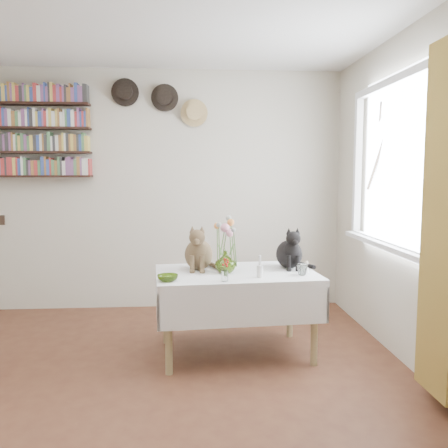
{
  "coord_description": "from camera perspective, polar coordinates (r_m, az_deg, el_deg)",
  "views": [
    {
      "loc": [
        0.39,
        -2.78,
        1.43
      ],
      "look_at": [
        0.65,
        0.75,
        1.05
      ],
      "focal_mm": 38.0,
      "sensor_mm": 36.0,
      "label": 1
    }
  ],
  "objects": [
    {
      "name": "tabby_cat",
      "position": [
        3.8,
        -3.07,
        -2.69
      ],
      "size": [
        0.28,
        0.34,
        0.37
      ],
      "primitive_type": null,
      "rotation": [
        0.0,
        0.0,
        -0.1
      ],
      "color": "olive",
      "rests_on": "dining_table"
    },
    {
      "name": "room",
      "position": [
        2.81,
        -12.21,
        2.33
      ],
      "size": [
        4.08,
        4.58,
        2.58
      ],
      "color": "brown",
      "rests_on": "ground"
    },
    {
      "name": "porcelain_figurine",
      "position": [
        3.74,
        9.91,
        -5.19
      ],
      "size": [
        0.05,
        0.05,
        0.09
      ],
      "color": "white",
      "rests_on": "dining_table"
    },
    {
      "name": "black_cat",
      "position": [
        3.89,
        7.85,
        -2.72
      ],
      "size": [
        0.24,
        0.3,
        0.35
      ],
      "primitive_type": null,
      "rotation": [
        0.0,
        0.0,
        0.04
      ],
      "color": "black",
      "rests_on": "dining_table"
    },
    {
      "name": "bookshelf_unit",
      "position": [
        5.18,
        -21.3,
        10.28
      ],
      "size": [
        1.0,
        0.16,
        0.91
      ],
      "color": "black",
      "rests_on": "room"
    },
    {
      "name": "curtain",
      "position": [
        3.07,
        25.23,
        0.32
      ],
      "size": [
        0.12,
        0.38,
        2.1
      ],
      "primitive_type": "cube",
      "color": "brown",
      "rests_on": "room"
    },
    {
      "name": "berry_jar",
      "position": [
        3.38,
        0.1,
        -5.5
      ],
      "size": [
        0.05,
        0.05,
        0.19
      ],
      "color": "white",
      "rests_on": "dining_table"
    },
    {
      "name": "wall_hats",
      "position": [
        5.03,
        -7.54,
        14.49
      ],
      "size": [
        0.98,
        0.09,
        0.48
      ],
      "color": "black",
      "rests_on": "room"
    },
    {
      "name": "flower_vase",
      "position": [
        3.67,
        0.18,
        -4.58
      ],
      "size": [
        0.17,
        0.17,
        0.17
      ],
      "primitive_type": "imported",
      "rotation": [
        0.0,
        0.0,
        -0.03
      ],
      "color": "#87B037",
      "rests_on": "dining_table"
    },
    {
      "name": "candlestick",
      "position": [
        3.53,
        4.32,
        -5.54
      ],
      "size": [
        0.05,
        0.05,
        0.17
      ],
      "color": "white",
      "rests_on": "dining_table"
    },
    {
      "name": "flower_bouquet",
      "position": [
        3.64,
        0.19,
        -0.62
      ],
      "size": [
        0.17,
        0.13,
        0.39
      ],
      "color": "#4C7233",
      "rests_on": "flower_vase"
    },
    {
      "name": "dining_table",
      "position": [
        3.76,
        1.42,
        -8.19
      ],
      "size": [
        1.29,
        0.89,
        0.66
      ],
      "color": "white",
      "rests_on": "room"
    },
    {
      "name": "green_bowl",
      "position": [
        3.43,
        -6.79,
        -6.46
      ],
      "size": [
        0.2,
        0.2,
        0.05
      ],
      "primitive_type": "imported",
      "rotation": [
        0.0,
        0.0,
        0.47
      ],
      "color": "#87B037",
      "rests_on": "dining_table"
    },
    {
      "name": "drinking_glass",
      "position": [
        3.65,
        9.4,
        -5.44
      ],
      "size": [
        0.1,
        0.1,
        0.08
      ],
      "primitive_type": "imported",
      "rotation": [
        0.0,
        0.0,
        -0.09
      ],
      "color": "white",
      "rests_on": "dining_table"
    },
    {
      "name": "window",
      "position": [
        3.91,
        19.59,
        5.27
      ],
      "size": [
        0.12,
        1.52,
        1.32
      ],
      "color": "white",
      "rests_on": "room"
    }
  ]
}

